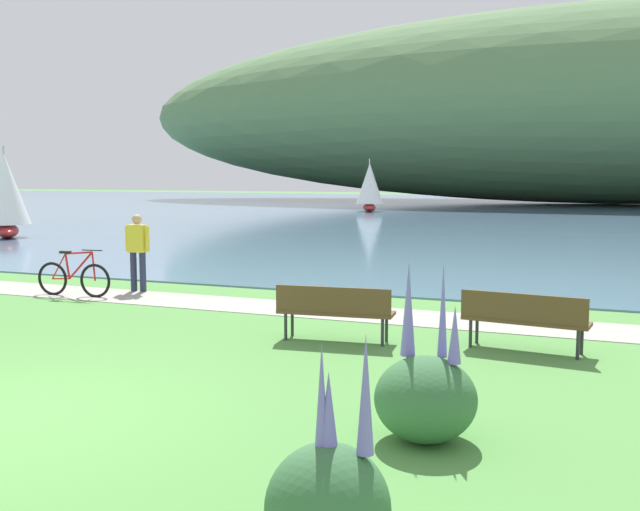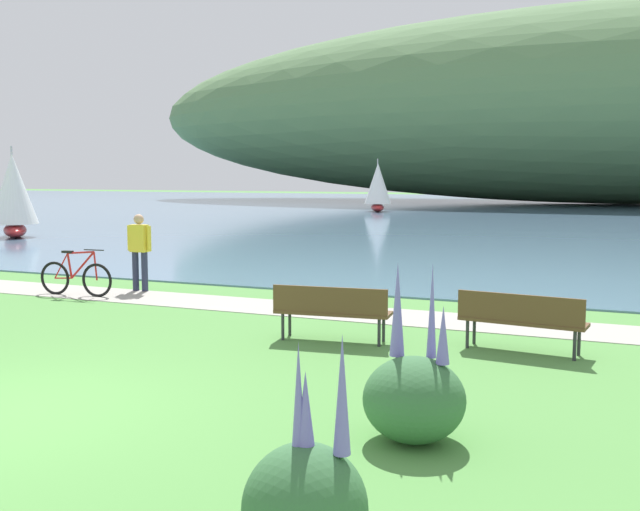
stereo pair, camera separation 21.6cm
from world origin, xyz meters
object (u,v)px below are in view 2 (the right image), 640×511
Objects in this scene: person_at_shoreline at (139,247)px; sailboat_mid_bay at (378,187)px; park_bench_further_along at (521,317)px; sailboat_toward_hillside at (13,194)px; park_bench_near_camera at (332,309)px; bicycle_leaning_near_bench at (76,277)px.

person_at_shoreline is 35.87m from sailboat_mid_bay.
sailboat_toward_hillside is at bearing 151.05° from park_bench_further_along.
park_bench_near_camera is 1.04× the size of bicycle_leaning_near_bench.
sailboat_mid_bay is (-11.76, 38.31, 1.25)m from park_bench_near_camera.
sailboat_toward_hillside reaches higher than park_bench_further_along.
sailboat_toward_hillside is at bearing 139.46° from bicycle_leaning_near_bench.
person_at_shoreline is at bearing 163.30° from park_bench_further_along.
sailboat_mid_bay is at bearing 107.06° from park_bench_near_camera.
sailboat_toward_hillside is (-7.07, -25.96, 0.01)m from sailboat_mid_bay.
sailboat_mid_bay is (-6.03, 35.35, 0.80)m from person_at_shoreline.
park_bench_near_camera is 1.08× the size of person_at_shoreline.
park_bench_further_along is at bearing -9.12° from bicycle_leaning_near_bench.
sailboat_toward_hillside is at bearing -105.23° from sailboat_mid_bay.
sailboat_mid_bay is (-14.54, 37.91, 1.25)m from park_bench_further_along.
person_at_shoreline is (0.88, 1.05, 0.58)m from bicycle_leaning_near_bench.
person_at_shoreline is (-5.73, 2.96, 0.46)m from park_bench_near_camera.
bicycle_leaning_near_bench reaches higher than park_bench_near_camera.
sailboat_mid_bay is at bearing 74.77° from sailboat_toward_hillside.
park_bench_near_camera is 6.47m from person_at_shoreline.
park_bench_near_camera and park_bench_further_along have the same top height.
bicycle_leaning_near_bench is 1.48m from person_at_shoreline.
bicycle_leaning_near_bench is 16.13m from sailboat_toward_hillside.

